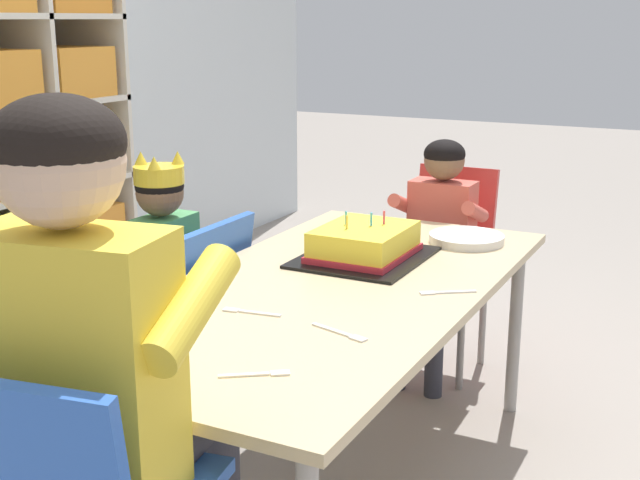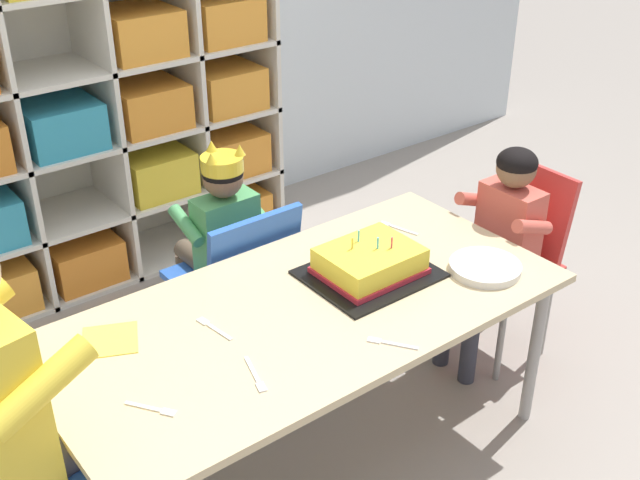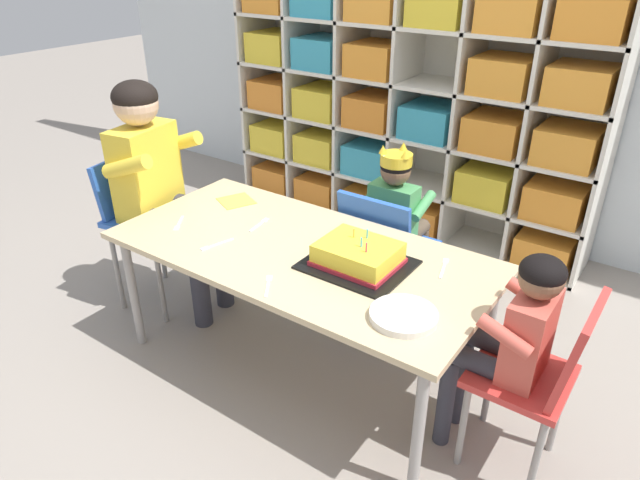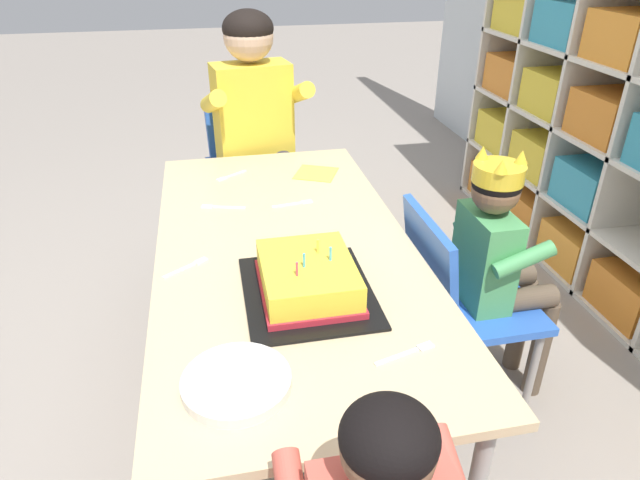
{
  "view_description": "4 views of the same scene",
  "coord_description": "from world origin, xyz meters",
  "views": [
    {
      "loc": [
        -1.73,
        -0.86,
        1.18
      ],
      "look_at": [
        0.06,
        0.05,
        0.65
      ],
      "focal_mm": 47.11,
      "sensor_mm": 36.0,
      "label": 1
    },
    {
      "loc": [
        -1.08,
        -1.46,
        1.79
      ],
      "look_at": [
        0.09,
        0.06,
        0.71
      ],
      "focal_mm": 44.42,
      "sensor_mm": 36.0,
      "label": 2
    },
    {
      "loc": [
        1.15,
        -1.5,
        1.6
      ],
      "look_at": [
        0.09,
        0.01,
        0.62
      ],
      "focal_mm": 31.85,
      "sensor_mm": 36.0,
      "label": 3
    },
    {
      "loc": [
        1.35,
        -0.18,
        1.33
      ],
      "look_at": [
        0.05,
        0.09,
        0.59
      ],
      "focal_mm": 31.12,
      "sensor_mm": 36.0,
      "label": 4
    }
  ],
  "objects": [
    {
      "name": "birthday_cake_on_tray",
      "position": [
        0.25,
        0.02,
        0.6
      ],
      "size": [
        0.37,
        0.31,
        0.12
      ],
      "color": "black",
      "rests_on": "activity_table"
    },
    {
      "name": "paper_napkin_square",
      "position": [
        -0.5,
        0.19,
        0.56
      ],
      "size": [
        0.19,
        0.19,
        0.0
      ],
      "primitive_type": "cube",
      "rotation": [
        0.0,
        0.0,
        -0.44
      ],
      "color": "#F4DB4C",
      "rests_on": "activity_table"
    },
    {
      "name": "fork_near_cake_tray",
      "position": [
        -0.28,
        -0.17,
        0.56
      ],
      "size": [
        0.05,
        0.14,
        0.0
      ],
      "rotation": [
        0.0,
        0.0,
        1.29
      ],
      "color": "white",
      "rests_on": "activity_table"
    },
    {
      "name": "paper_plate_stack",
      "position": [
        0.53,
        -0.17,
        0.57
      ],
      "size": [
        0.21,
        0.21,
        0.02
      ],
      "primitive_type": "cylinder",
      "color": "white",
      "rests_on": "activity_table"
    },
    {
      "name": "adult_helper_seated",
      "position": [
        -0.79,
        0.01,
        0.68
      ],
      "size": [
        0.46,
        0.44,
        1.08
      ],
      "rotation": [
        0.0,
        0.0,
        1.74
      ],
      "color": "yellow",
      "rests_on": "ground"
    },
    {
      "name": "fork_at_table_front_edge",
      "position": [
        0.51,
        0.19,
        0.56
      ],
      "size": [
        0.05,
        0.14,
        0.0
      ],
      "rotation": [
        0.0,
        0.0,
        4.98
      ],
      "color": "white",
      "rests_on": "activity_table"
    },
    {
      "name": "activity_table",
      "position": [
        0.0,
        0.0,
        0.52
      ],
      "size": [
        1.47,
        0.71,
        0.56
      ],
      "color": "#D1B789",
      "rests_on": "ground"
    },
    {
      "name": "classroom_chair_guest_side",
      "position": [
        0.93,
        0.01,
        0.4
      ],
      "size": [
        0.33,
        0.3,
        0.69
      ],
      "rotation": [
        0.0,
        0.0,
        -1.58
      ],
      "color": "red",
      "rests_on": "ground"
    },
    {
      "name": "guest_at_table_side",
      "position": [
        0.82,
        0.02,
        0.51
      ],
      "size": [
        0.31,
        0.3,
        0.8
      ],
      "rotation": [
        0.0,
        0.0,
        -1.58
      ],
      "color": "#D15647",
      "rests_on": "ground"
    },
    {
      "name": "fork_scattered_mid_table",
      "position": [
        0.07,
        -0.27,
        0.56
      ],
      "size": [
        0.09,
        0.12,
        0.0
      ],
      "rotation": [
        0.0,
        0.0,
        5.31
      ],
      "color": "white",
      "rests_on": "activity_table"
    },
    {
      "name": "fork_beside_plate_stack",
      "position": [
        -0.26,
        0.07,
        0.56
      ],
      "size": [
        0.03,
        0.14,
        0.0
      ],
      "rotation": [
        0.0,
        0.0,
        4.85
      ],
      "color": "white",
      "rests_on": "activity_table"
    },
    {
      "name": "child_with_crown",
      "position": [
        0.09,
        0.61,
        0.51
      ],
      "size": [
        0.3,
        0.31,
        0.83
      ],
      "rotation": [
        0.0,
        0.0,
        3.15
      ],
      "color": "#4C9E5B",
      "rests_on": "ground"
    },
    {
      "name": "classroom_chair_blue",
      "position": [
        0.09,
        0.5,
        0.38
      ],
      "size": [
        0.37,
        0.36,
        0.65
      ],
      "rotation": [
        0.0,
        0.0,
        3.15
      ],
      "color": "blue",
      "rests_on": "ground"
    },
    {
      "name": "fork_by_napkin",
      "position": [
        -0.53,
        -0.12,
        0.56
      ],
      "size": [
        0.09,
        0.12,
        0.0
      ],
      "rotation": [
        0.0,
        0.0,
        2.17
      ],
      "color": "white",
      "rests_on": "activity_table"
    }
  ]
}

